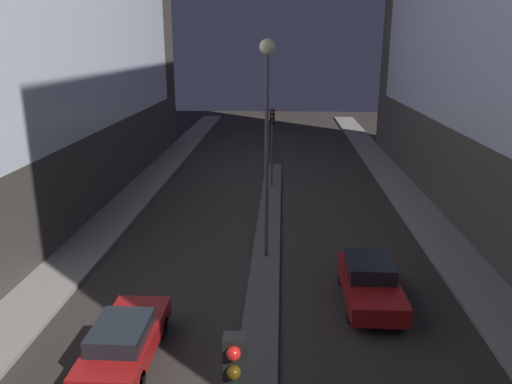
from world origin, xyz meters
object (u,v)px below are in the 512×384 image
at_px(traffic_light_mid, 272,131).
at_px(street_lamp, 267,105).
at_px(car_right_lane, 370,282).
at_px(car_left_lane, 124,340).

xyz_separation_m(traffic_light_mid, street_lamp, (0.00, -10.97, 2.88)).
bearing_deg(car_right_lane, street_lamp, 136.82).
distance_m(traffic_light_mid, car_left_lane, 19.10).
bearing_deg(car_right_lane, traffic_light_mid, 104.66).
distance_m(street_lamp, car_right_lane, 7.79).
distance_m(traffic_light_mid, street_lamp, 11.34).
height_order(traffic_light_mid, car_left_lane, traffic_light_mid).
relative_size(traffic_light_mid, street_lamp, 0.55).
xyz_separation_m(street_lamp, car_left_lane, (-3.80, -7.51, -5.83)).
height_order(traffic_light_mid, car_right_lane, traffic_light_mid).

